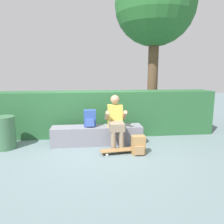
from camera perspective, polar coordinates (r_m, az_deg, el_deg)
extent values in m
plane|color=slate|center=(5.04, -3.74, -9.47)|extent=(24.00, 24.00, 0.00)
cube|color=slate|center=(5.26, -3.93, -6.07)|extent=(2.15, 0.45, 0.44)
cube|color=gold|center=(5.11, 0.78, -1.00)|extent=(0.34, 0.22, 0.52)
sphere|color=tan|center=(5.05, 0.79, 3.28)|extent=(0.21, 0.21, 0.21)
cube|color=gray|center=(4.85, 1.22, -3.75)|extent=(0.32, 0.40, 0.17)
cylinder|color=gray|center=(4.79, 0.37, -7.76)|extent=(0.11, 0.11, 0.44)
cylinder|color=gray|center=(4.81, 2.52, -7.68)|extent=(0.11, 0.11, 0.44)
cylinder|color=tan|center=(4.95, -1.32, -0.92)|extent=(0.09, 0.33, 0.27)
cylinder|color=tan|center=(5.00, 3.25, -0.82)|extent=(0.09, 0.33, 0.27)
cube|color=olive|center=(4.70, 1.85, -9.91)|extent=(0.82, 0.29, 0.02)
cylinder|color=silver|center=(4.86, 4.85, -9.91)|extent=(0.06, 0.04, 0.05)
cylinder|color=silver|center=(4.73, 5.42, -10.52)|extent=(0.06, 0.04, 0.05)
cylinder|color=silver|center=(4.73, -1.73, -10.48)|extent=(0.06, 0.04, 0.05)
cylinder|color=silver|center=(4.59, -1.35, -11.14)|extent=(0.06, 0.04, 0.05)
cube|color=#2D4C99|center=(5.16, -5.83, -1.64)|extent=(0.28, 0.18, 0.40)
cube|color=#3C59AB|center=(5.06, -5.80, -2.80)|extent=(0.20, 0.05, 0.18)
cube|color=#A37A47|center=(4.66, 6.92, -8.59)|extent=(0.28, 0.18, 0.40)
cube|color=#A1794F|center=(4.59, 7.23, -10.00)|extent=(0.20, 0.05, 0.18)
cube|color=#285A32|center=(5.97, -2.46, -0.28)|extent=(6.05, 0.69, 1.20)
cylinder|color=brown|center=(7.14, 10.66, 9.75)|extent=(0.32, 0.32, 3.29)
sphere|color=#28662D|center=(7.41, 11.26, 25.99)|extent=(2.45, 2.45, 2.45)
cylinder|color=#3D6B47|center=(5.47, -26.43, -4.89)|extent=(0.48, 0.48, 0.74)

